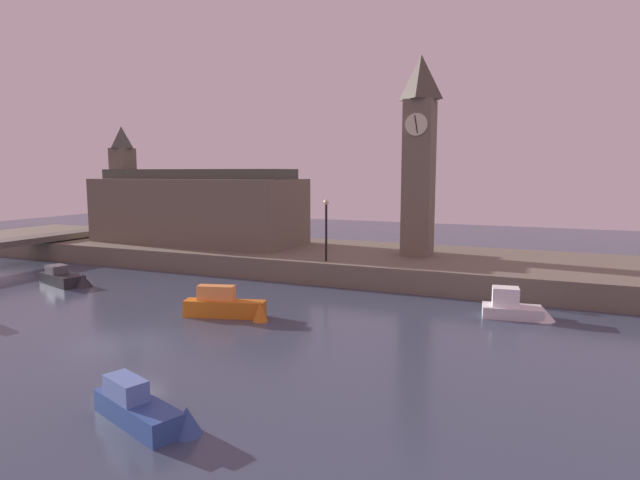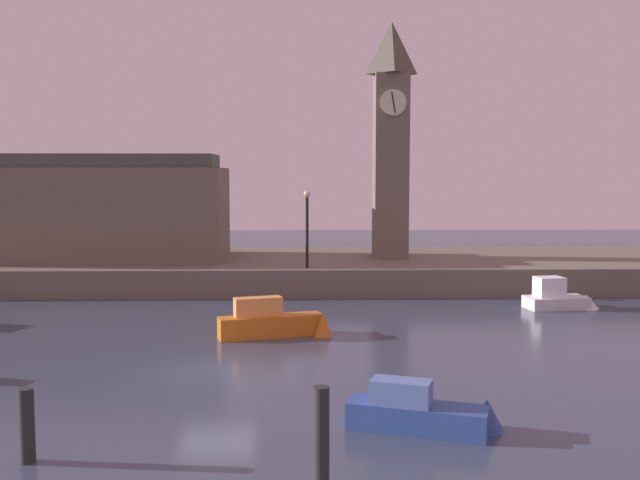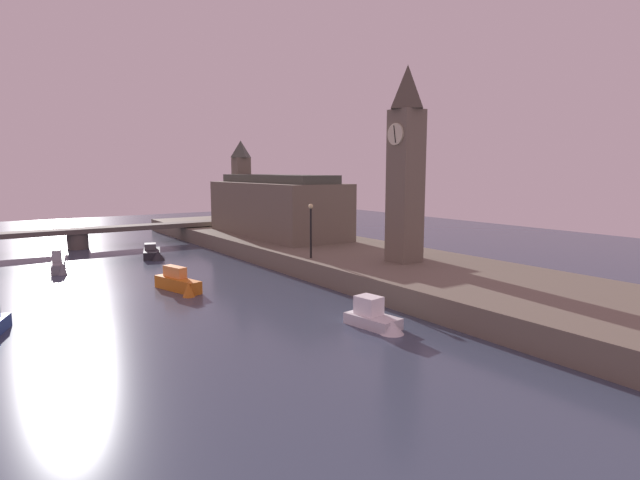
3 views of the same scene
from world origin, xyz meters
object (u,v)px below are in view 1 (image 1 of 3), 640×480
(streetlamp, at_px, (326,223))
(boat_tour_blue, at_px, (145,410))
(boat_barge_dark, at_px, (67,278))
(boat_ferry_white, at_px, (518,308))
(boat_patrol_orange, at_px, (228,306))
(clock_tower, at_px, (419,154))
(parliament_hall, at_px, (195,207))

(streetlamp, bearing_deg, boat_tour_blue, -82.00)
(boat_barge_dark, relative_size, boat_ferry_white, 1.24)
(boat_patrol_orange, bearing_deg, streetlamp, 82.24)
(boat_barge_dark, bearing_deg, boat_tour_blue, -35.97)
(streetlamp, distance_m, boat_ferry_white, 13.47)
(boat_barge_dark, xyz_separation_m, boat_tour_blue, (18.42, -13.37, 0.02))
(streetlamp, xyz_separation_m, boat_patrol_orange, (-1.34, -9.82, -3.47))
(boat_barge_dark, relative_size, boat_patrol_orange, 0.97)
(boat_patrol_orange, height_order, boat_ferry_white, boat_patrol_orange)
(boat_tour_blue, bearing_deg, clock_tower, 85.30)
(clock_tower, xyz_separation_m, streetlamp, (-5.02, -4.82, -4.65))
(boat_patrol_orange, relative_size, boat_ferry_white, 1.27)
(clock_tower, xyz_separation_m, boat_barge_dark, (-20.52, -12.21, -8.26))
(clock_tower, xyz_separation_m, parliament_hall, (-19.16, 0.00, -4.19))
(clock_tower, height_order, boat_tour_blue, clock_tower)
(streetlamp, xyz_separation_m, boat_tour_blue, (2.92, -20.76, -3.59))
(streetlamp, relative_size, boat_patrol_orange, 0.87)
(boat_barge_dark, distance_m, boat_ferry_white, 28.04)
(clock_tower, bearing_deg, boat_ferry_white, -50.46)
(streetlamp, relative_size, boat_barge_dark, 0.89)
(boat_barge_dark, bearing_deg, boat_patrol_orange, -9.73)
(parliament_hall, distance_m, boat_barge_dark, 12.95)
(boat_ferry_white, bearing_deg, boat_barge_dark, -173.15)
(streetlamp, height_order, boat_tour_blue, streetlamp)
(parliament_hall, xyz_separation_m, boat_tour_blue, (17.06, -25.59, -4.04))
(clock_tower, distance_m, streetlamp, 8.37)
(streetlamp, distance_m, boat_tour_blue, 21.27)
(streetlamp, relative_size, boat_ferry_white, 1.10)
(boat_patrol_orange, xyz_separation_m, boat_ferry_white, (13.68, 5.77, -0.09))
(parliament_hall, relative_size, boat_tour_blue, 4.22)
(boat_barge_dark, distance_m, boat_patrol_orange, 14.37)
(parliament_hall, bearing_deg, boat_tour_blue, -56.31)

